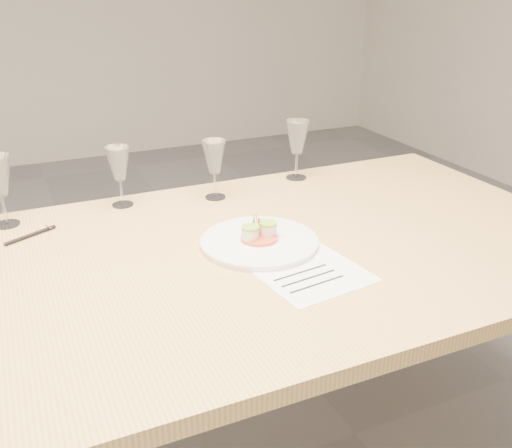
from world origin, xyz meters
name	(u,v)px	position (x,y,z in m)	size (l,w,h in m)	color
dining_table	(135,297)	(0.00, 0.00, 0.68)	(2.40, 1.00, 0.75)	tan
dinner_plate	(259,241)	(0.33, 0.01, 0.76)	(0.30, 0.30, 0.08)	white
recipe_sheet	(302,267)	(0.37, -0.14, 0.75)	(0.27, 0.32, 0.00)	white
ballpoint_pen	(31,235)	(-0.20, 0.30, 0.76)	(0.13, 0.08, 0.01)	black
wine_glass_2	(119,165)	(0.07, 0.42, 0.87)	(0.07, 0.07, 0.18)	white
wine_glass_3	(214,158)	(0.34, 0.37, 0.88)	(0.07, 0.07, 0.18)	white
wine_glass_4	(297,138)	(0.65, 0.43, 0.89)	(0.08, 0.08, 0.19)	white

